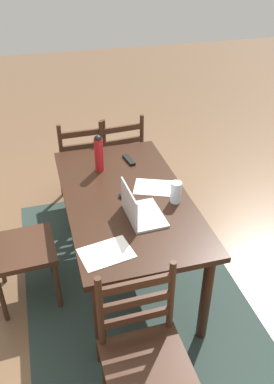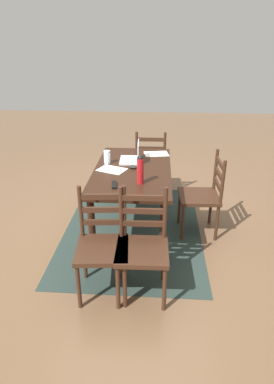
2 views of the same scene
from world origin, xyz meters
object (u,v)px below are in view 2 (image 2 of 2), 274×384
(dining_table, at_px, (133,178))
(laptop, at_px, (133,156))
(chair_far_head, at_px, (203,196))
(chair_right_near, at_px, (103,246))
(computer_mouse, at_px, (133,167))
(water_bottle, at_px, (140,169))
(chair_left_far, at_px, (150,163))
(chair_right_far, at_px, (142,247))
(tv_remote, at_px, (114,185))
(drinking_glass, at_px, (107,157))

(dining_table, distance_m, laptop, 0.31)
(dining_table, bearing_deg, chair_far_head, 90.14)
(chair_right_near, height_order, computer_mouse, chair_right_near)
(laptop, bearing_deg, water_bottle, 10.54)
(chair_left_far, height_order, chair_far_head, same)
(dining_table, distance_m, chair_right_far, 1.08)
(tv_remote, bearing_deg, chair_left_far, 69.62)
(chair_right_far, bearing_deg, chair_right_near, -89.98)
(chair_right_far, bearing_deg, tv_remote, -152.18)
(chair_far_head, xyz_separation_m, tv_remote, (0.47, -0.93, 0.31))
(chair_left_far, xyz_separation_m, laptop, (0.79, -0.18, 0.36))
(chair_right_near, relative_size, chair_far_head, 1.00)
(chair_left_far, bearing_deg, chair_right_far, -0.04)
(dining_table, height_order, chair_left_far, chair_left_far)
(chair_far_head, xyz_separation_m, computer_mouse, (-0.02, -0.79, 0.32))
(drinking_glass, bearing_deg, chair_left_far, 151.97)
(dining_table, distance_m, chair_right_near, 1.09)
(tv_remote, bearing_deg, chair_right_near, -101.87)
(dining_table, relative_size, chair_left_far, 1.61)
(chair_right_near, bearing_deg, chair_far_head, 137.54)
(tv_remote, bearing_deg, drinking_glass, 95.85)
(chair_right_near, height_order, drinking_glass, chair_right_near)
(laptop, distance_m, computer_mouse, 0.25)
(water_bottle, bearing_deg, chair_left_far, 177.62)
(computer_mouse, bearing_deg, laptop, -162.38)
(laptop, xyz_separation_m, drinking_glass, (0.10, -0.29, 0.02))
(chair_right_near, bearing_deg, chair_left_far, 170.79)
(chair_right_far, distance_m, laptop, 1.38)
(computer_mouse, relative_size, tv_remote, 0.59)
(drinking_glass, bearing_deg, dining_table, 62.31)
(chair_far_head, height_order, computer_mouse, chair_far_head)
(laptop, bearing_deg, chair_far_head, 71.92)
(chair_right_far, bearing_deg, chair_left_far, 179.96)
(drinking_glass, bearing_deg, tv_remote, 14.69)
(chair_right_far, relative_size, computer_mouse, 9.50)
(drinking_glass, xyz_separation_m, tv_remote, (0.63, 0.16, -0.07))
(chair_right_near, relative_size, laptop, 2.88)
(water_bottle, relative_size, tv_remote, 1.71)
(water_bottle, relative_size, drinking_glass, 1.92)
(dining_table, distance_m, drinking_glass, 0.39)
(chair_right_far, relative_size, drinking_glass, 6.27)
(chair_right_near, xyz_separation_m, chair_left_far, (-2.11, 0.34, 0.00))
(water_bottle, xyz_separation_m, drinking_glass, (-0.55, -0.41, -0.08))
(chair_right_far, height_order, drinking_glass, chair_right_far)
(computer_mouse, bearing_deg, chair_far_head, 101.83)
(chair_far_head, bearing_deg, computer_mouse, -91.12)
(chair_right_far, bearing_deg, chair_far_head, 149.34)
(water_bottle, bearing_deg, drinking_glass, -143.16)
(dining_table, relative_size, computer_mouse, 15.27)
(drinking_glass, relative_size, tv_remote, 0.89)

